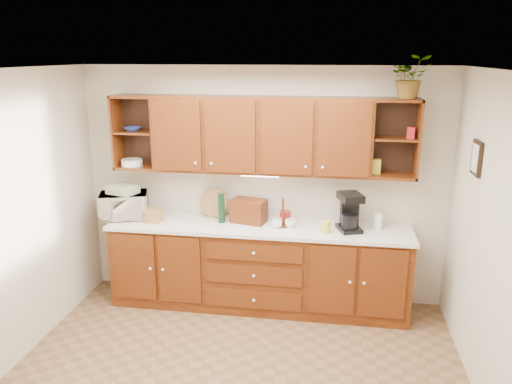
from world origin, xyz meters
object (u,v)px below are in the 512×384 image
(microwave, at_px, (124,206))
(bread_box, at_px, (249,211))
(potted_plant, at_px, (410,77))
(coffee_maker, at_px, (350,212))

(microwave, relative_size, bread_box, 1.42)
(bread_box, height_order, potted_plant, potted_plant)
(bread_box, xyz_separation_m, coffee_maker, (1.07, -0.08, 0.06))
(bread_box, xyz_separation_m, potted_plant, (1.58, -0.01, 1.43))
(bread_box, bearing_deg, potted_plant, 12.15)
(coffee_maker, height_order, potted_plant, potted_plant)
(microwave, relative_size, coffee_maker, 1.29)
(bread_box, relative_size, coffee_maker, 0.91)
(microwave, xyz_separation_m, potted_plant, (2.98, 0.06, 1.42))
(microwave, height_order, coffee_maker, coffee_maker)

